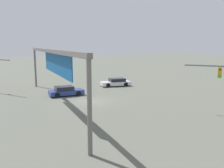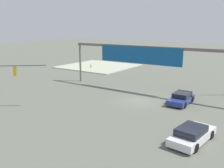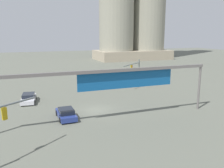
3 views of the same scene
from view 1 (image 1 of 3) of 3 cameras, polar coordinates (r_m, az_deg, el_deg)
The scene contains 4 objects.
ground_plane at distance 27.24m, azimuth -5.32°, elevation -4.16°, with size 223.99×223.99×0.00m, color #5E6155.
overhead_sign_gantry at distance 24.66m, azimuth -14.33°, elevation 5.87°, with size 25.76×0.43×5.92m.
sedan_car_approaching at distance 30.64m, azimuth -11.01°, elevation -1.68°, with size 1.95×4.26×1.21m.
sedan_car_waiting_far at distance 37.10m, azimuth 0.93°, elevation 0.40°, with size 2.42×4.77×1.21m.
Camera 1 is at (25.08, -8.53, 6.35)m, focal length 38.21 mm.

